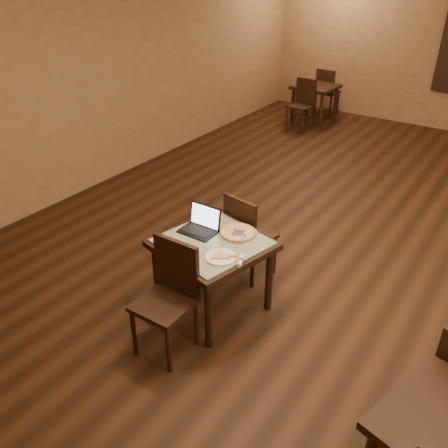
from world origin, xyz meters
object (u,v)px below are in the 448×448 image
Objects in this scene: chair_main_near at (170,291)px; tiled_table at (212,250)px; laptop at (201,224)px; pizza_pan at (238,233)px; other_table_b at (315,91)px; other_table_b_chair_far at (326,89)px; chair_main_far at (246,232)px; other_table_b_chair_near at (303,102)px.

tiled_table is at bearing 88.58° from chair_main_near.
chair_main_near reaches higher than laptop.
tiled_table is at bearing -116.57° from pizza_pan.
other_table_b is at bearing 103.85° from laptop.
laptop is 6.60m from other_table_b_chair_far.
chair_main_near is at bearing -72.66° from other_table_b.
chair_main_far is 2.51× the size of pizza_pan.
laptop is (-0.20, 0.71, 0.25)m from chair_main_near.
chair_main_far is 1.17× the size of other_table_b.
pizza_pan is at bearing 119.69° from chair_main_far.
chair_main_far is 5.61m from other_table_b.
other_table_b is at bearing -61.89° from chair_main_far.
laptop is 0.42× the size of other_table_b.
other_table_b is (-1.76, 5.95, -0.04)m from tiled_table.
other_table_b_chair_far is at bearing 118.18° from tiled_table.
pizza_pan reaches higher than tiled_table.
laptop reaches higher than tiled_table.
other_table_b_chair_far is (-0.01, 1.12, 0.00)m from other_table_b_chair_near.
chair_main_near is (-0.00, -0.61, -0.08)m from tiled_table.
other_table_b_chair_far reaches higher than tiled_table.
pizza_pan is at bearing -67.65° from other_table_b_chair_near.
pizza_pan is at bearing -69.44° from other_table_b.
chair_main_near is at bearing -71.36° from other_table_b_chair_near.
chair_main_far is 0.46m from pizza_pan.
chair_main_near is 6.79m from other_table_b.
tiled_table is 2.86× the size of pizza_pan.
laptop reaches higher than other_table_b_chair_far.
other_table_b_chair_near reaches higher than pizza_pan.
tiled_table is 0.63m from chair_main_far.
chair_main_near is at bearing -98.16° from pizza_pan.
pizza_pan is 5.49m from other_table_b_chair_near.
other_table_b_chair_near reaches higher than tiled_table.
chair_main_far is at bearing 104.40° from tiled_table.
pizza_pan is (0.12, 0.24, 0.11)m from tiled_table.
laptop is 0.36× the size of other_table_b_chair_near.
other_table_b_chair_near is (-1.88, 5.15, -0.23)m from pizza_pan.
other_table_b is 0.86× the size of other_table_b_chair_near.
other_table_b_chair_far reaches higher than pizza_pan.
other_table_b is (-1.74, 5.33, 0.07)m from chair_main_far.
tiled_table is at bearing -69.62° from other_table_b_chair_near.
laptop is 0.36× the size of other_table_b_chair_far.
other_table_b_chair_far is (-1.56, 6.41, -0.28)m from laptop.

